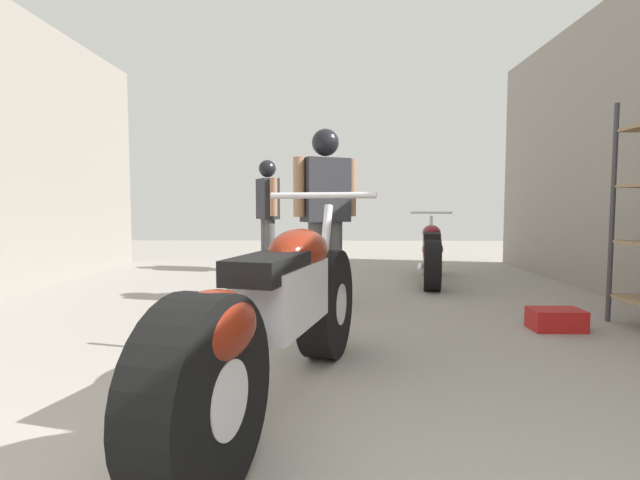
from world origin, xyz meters
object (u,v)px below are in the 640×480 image
at_px(mechanic_with_helmet, 268,205).
at_px(motorcycle_maroon_cruiser, 280,317).
at_px(mechanic_in_blue, 325,200).
at_px(red_toolbox, 556,319).
at_px(motorcycle_black_naked, 431,253).

bearing_deg(mechanic_with_helmet, motorcycle_maroon_cruiser, -81.93).
height_order(mechanic_in_blue, mechanic_with_helmet, mechanic_in_blue).
bearing_deg(motorcycle_maroon_cruiser, mechanic_in_blue, 85.67).
bearing_deg(mechanic_in_blue, mechanic_with_helmet, 110.79).
distance_m(motorcycle_maroon_cruiser, mechanic_with_helmet, 4.88).
xyz_separation_m(mechanic_in_blue, mechanic_with_helmet, (-0.87, 2.30, -0.05)).
xyz_separation_m(motorcycle_maroon_cruiser, red_toolbox, (2.02, 1.51, -0.37)).
height_order(motorcycle_black_naked, mechanic_in_blue, mechanic_in_blue).
bearing_deg(motorcycle_maroon_cruiser, motorcycle_black_naked, 68.39).
height_order(motorcycle_maroon_cruiser, mechanic_in_blue, mechanic_in_blue).
height_order(motorcycle_maroon_cruiser, motorcycle_black_naked, motorcycle_maroon_cruiser).
distance_m(motorcycle_maroon_cruiser, red_toolbox, 2.55).
height_order(mechanic_with_helmet, red_toolbox, mechanic_with_helmet).
bearing_deg(motorcycle_maroon_cruiser, mechanic_with_helmet, 98.07).
bearing_deg(mechanic_with_helmet, motorcycle_black_naked, -23.97).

